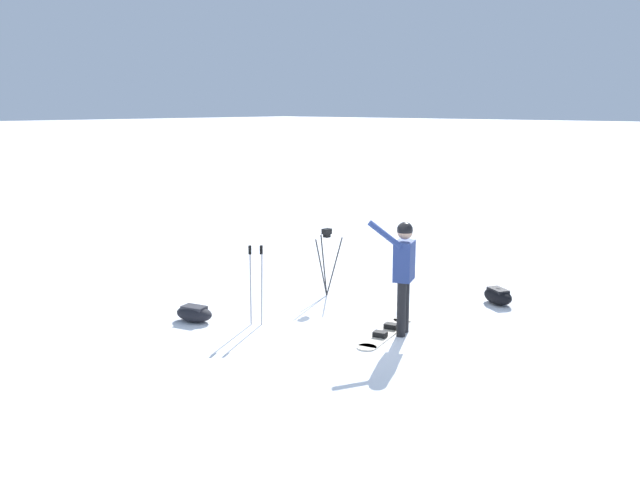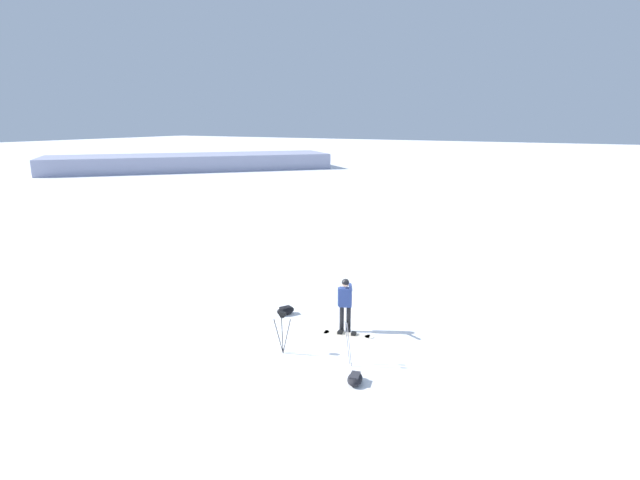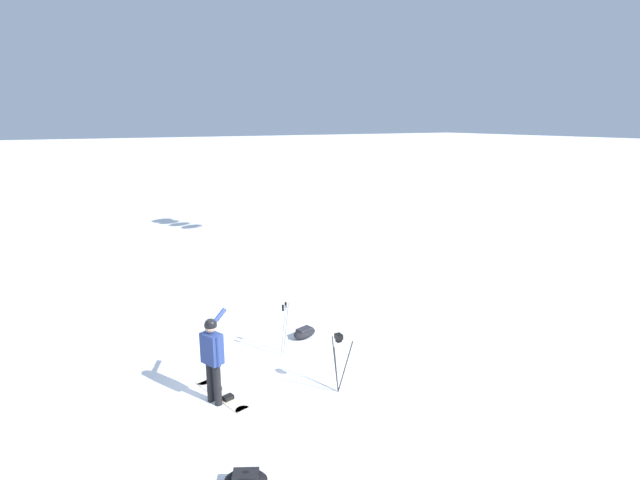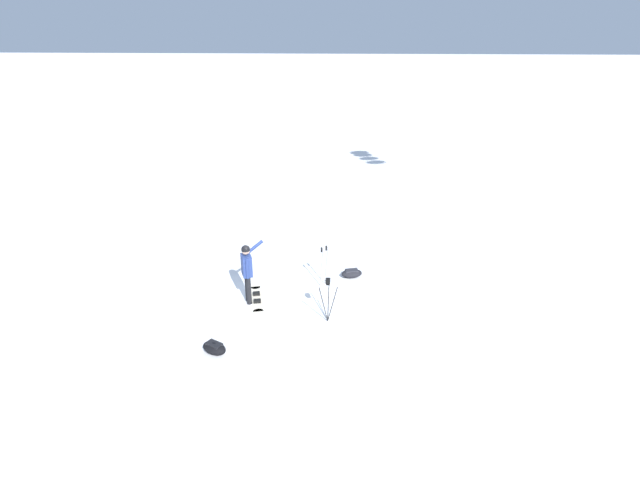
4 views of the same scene
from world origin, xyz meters
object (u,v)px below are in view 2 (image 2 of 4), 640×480
object	(u,v)px
camera_tripod	(282,324)
gear_bag_small	(355,379)
snowboard	(347,334)
gear_bag_large	(286,310)
snowboarder	(345,299)
ski_poles	(348,337)

from	to	relation	value
camera_tripod	gear_bag_small	size ratio (longest dim) A/B	1.74
snowboard	gear_bag_large	bearing A→B (deg)	-101.16
gear_bag_large	camera_tripod	xyz separation A→B (m)	(2.63, 1.62, 0.76)
snowboard	gear_bag_small	distance (m)	3.14
snowboarder	snowboard	bearing A→B (deg)	40.24
gear_bag_large	gear_bag_small	xyz separation A→B (m)	(3.23, 4.22, -0.01)
snowboarder	camera_tripod	size ratio (longest dim) A/B	1.41
gear_bag_small	ski_poles	world-z (taller)	ski_poles
ski_poles	gear_bag_small	bearing A→B (deg)	36.15
gear_bag_large	camera_tripod	bearing A→B (deg)	31.55
snowboarder	gear_bag_large	distance (m)	2.67
gear_bag_large	ski_poles	distance (m)	4.39
gear_bag_small	snowboarder	bearing A→B (deg)	-149.02
gear_bag_large	gear_bag_small	distance (m)	5.32
snowboard	camera_tripod	xyz separation A→B (m)	(2.11, -1.02, 0.89)
snowboard	ski_poles	distance (m)	2.26
gear_bag_large	camera_tripod	distance (m)	3.18
snowboarder	camera_tripod	distance (m)	2.47
gear_bag_large	snowboarder	bearing A→B (deg)	82.45
snowboard	snowboarder	bearing A→B (deg)	-139.76
gear_bag_small	ski_poles	distance (m)	1.25
snowboard	ski_poles	bearing A→B (deg)	27.33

